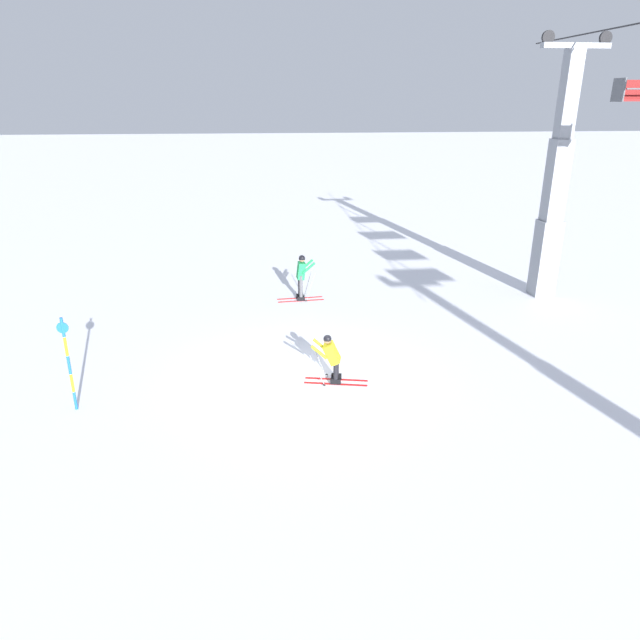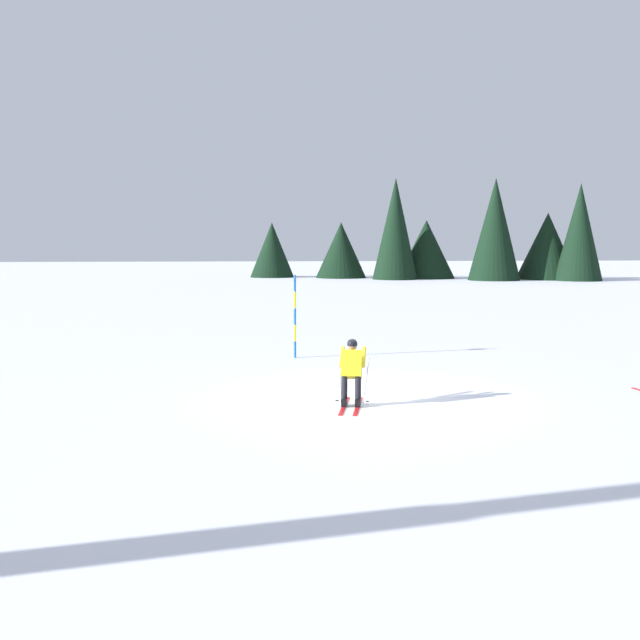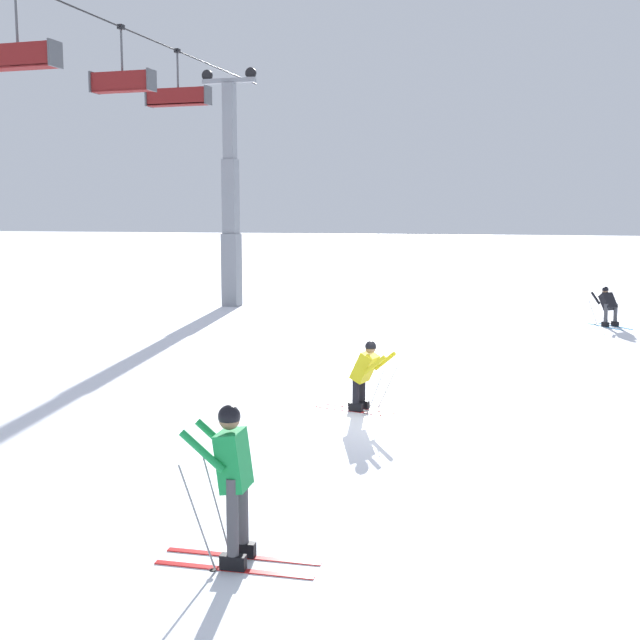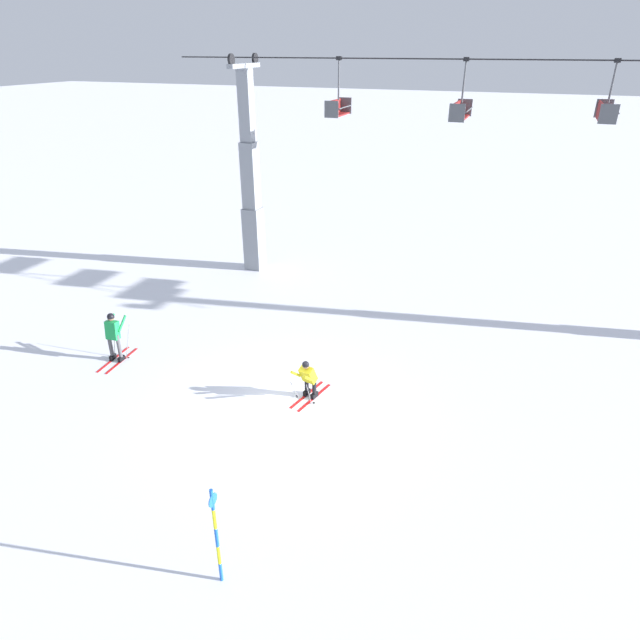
# 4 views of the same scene
# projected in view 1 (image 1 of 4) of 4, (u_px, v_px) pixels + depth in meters

# --- Properties ---
(ground_plane) EXTENTS (260.00, 260.00, 0.00)m
(ground_plane) POSITION_uv_depth(u_px,v_px,m) (303.00, 375.00, 16.23)
(ground_plane) COLOR white
(skier_carving_main) EXTENTS (0.87, 1.78, 1.50)m
(skier_carving_main) POSITION_uv_depth(u_px,v_px,m) (332.00, 356.00, 15.54)
(skier_carving_main) COLOR red
(skier_carving_main) RESTS_ON ground_plane
(lift_tower_near) EXTENTS (0.80, 2.53, 9.52)m
(lift_tower_near) POSITION_uv_depth(u_px,v_px,m) (554.00, 196.00, 21.54)
(lift_tower_near) COLOR gray
(lift_tower_near) RESTS_ON ground_plane
(trail_marker_pole) EXTENTS (0.07, 0.28, 2.47)m
(trail_marker_pole) POSITION_uv_depth(u_px,v_px,m) (69.00, 362.00, 13.94)
(trail_marker_pole) COLOR blue
(trail_marker_pole) RESTS_ON ground_plane
(skier_distant_uphill) EXTENTS (0.72, 1.82, 1.81)m
(skier_distant_uphill) POSITION_uv_depth(u_px,v_px,m) (301.00, 274.00, 21.99)
(skier_distant_uphill) COLOR red
(skier_distant_uphill) RESTS_ON ground_plane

